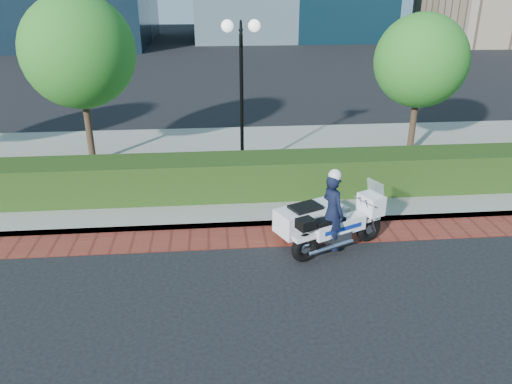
{
  "coord_description": "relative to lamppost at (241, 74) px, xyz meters",
  "views": [
    {
      "loc": [
        0.15,
        -8.32,
        5.3
      ],
      "look_at": [
        1.07,
        1.71,
        1.0
      ],
      "focal_mm": 35.0,
      "sensor_mm": 36.0,
      "label": 1
    }
  ],
  "objects": [
    {
      "name": "lamppost",
      "position": [
        0.0,
        0.0,
        0.0
      ],
      "size": [
        1.02,
        0.7,
        4.21
      ],
      "color": "black",
      "rests_on": "sidewalk"
    },
    {
      "name": "brick_strip",
      "position": [
        -1.0,
        -3.7,
        -2.95
      ],
      "size": [
        60.0,
        1.0,
        0.01
      ],
      "primitive_type": "cube",
      "color": "maroon",
      "rests_on": "ground"
    },
    {
      "name": "tree_c",
      "position": [
        5.5,
        1.3,
        0.09
      ],
      "size": [
        2.8,
        2.8,
        4.3
      ],
      "color": "#332319",
      "rests_on": "sidewalk"
    },
    {
      "name": "ground",
      "position": [
        -1.0,
        -5.2,
        -2.96
      ],
      "size": [
        120.0,
        120.0,
        0.0
      ],
      "primitive_type": "plane",
      "color": "black",
      "rests_on": "ground"
    },
    {
      "name": "hedge_main",
      "position": [
        -1.0,
        -1.6,
        -2.31
      ],
      "size": [
        18.0,
        1.2,
        1.0
      ],
      "primitive_type": "cube",
      "color": "black",
      "rests_on": "sidewalk"
    },
    {
      "name": "sidewalk",
      "position": [
        -1.0,
        0.8,
        -2.88
      ],
      "size": [
        60.0,
        8.0,
        0.15
      ],
      "primitive_type": "cube",
      "color": "gray",
      "rests_on": "ground"
    },
    {
      "name": "tree_b",
      "position": [
        -4.5,
        1.3,
        0.48
      ],
      "size": [
        3.2,
        3.2,
        4.89
      ],
      "color": "#332319",
      "rests_on": "sidewalk"
    },
    {
      "name": "police_motorcycle",
      "position": [
        1.48,
        -4.21,
        -2.32
      ],
      "size": [
        2.4,
        1.82,
        1.88
      ],
      "rotation": [
        0.0,
        0.0,
        0.43
      ],
      "color": "black",
      "rests_on": "ground"
    }
  ]
}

